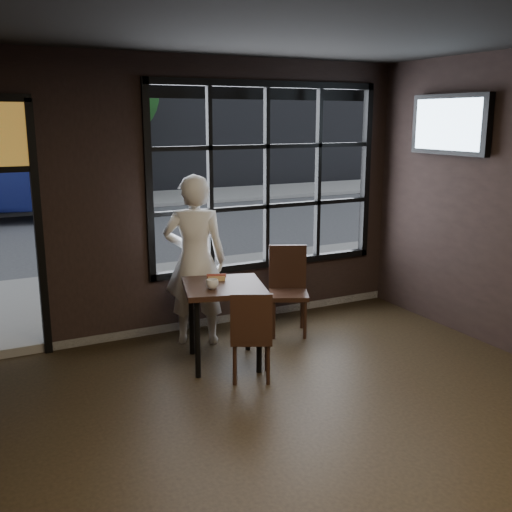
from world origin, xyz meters
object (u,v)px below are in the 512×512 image
cafe_table (224,324)px  man (195,260)px  navy_car (37,183)px  chair_near (251,334)px

cafe_table → man: (-0.03, 0.71, 0.53)m
man → navy_car: 9.70m
chair_near → man: (-0.12, 1.16, 0.50)m
man → chair_near: bearing=121.5°
chair_near → navy_car: (-0.60, 10.85, 0.46)m
chair_near → cafe_table: bearing=-53.9°
cafe_table → navy_car: (-0.51, 10.39, 0.49)m
man → navy_car: man is taller
cafe_table → man: man is taller
chair_near → man: bearing=-58.8°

